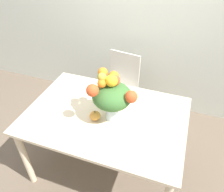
{
  "coord_description": "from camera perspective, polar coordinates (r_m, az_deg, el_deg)",
  "views": [
    {
      "loc": [
        0.54,
        -1.35,
        2.12
      ],
      "look_at": [
        0.07,
        -0.03,
        1.02
      ],
      "focal_mm": 35.0,
      "sensor_mm": 36.0,
      "label": 1
    }
  ],
  "objects": [
    {
      "name": "wall_back",
      "position": [
        2.78,
        8.22,
        21.81
      ],
      "size": [
        8.0,
        0.06,
        2.7
      ],
      "color": "silver",
      "rests_on": "ground_plane"
    },
    {
      "name": "pumpkin",
      "position": [
        1.91,
        -4.48,
        -5.14
      ],
      "size": [
        0.1,
        0.1,
        0.09
      ],
      "color": "gold",
      "rests_on": "dining_table"
    },
    {
      "name": "ground_plane",
      "position": [
        2.57,
        -1.37,
        -17.39
      ],
      "size": [
        12.0,
        12.0,
        0.0
      ],
      "primitive_type": "plane",
      "color": "brown"
    },
    {
      "name": "dining_chair_near_window",
      "position": [
        2.81,
        2.07,
        2.2
      ],
      "size": [
        0.47,
        0.47,
        0.9
      ],
      "rotation": [
        0.0,
        0.0,
        -0.14
      ],
      "color": "silver",
      "rests_on": "ground_plane"
    },
    {
      "name": "flower_vase",
      "position": [
        1.77,
        -0.11,
        0.22
      ],
      "size": [
        0.38,
        0.34,
        0.47
      ],
      "color": "silver",
      "rests_on": "dining_table"
    },
    {
      "name": "dining_table",
      "position": [
        2.04,
        -1.65,
        -6.61
      ],
      "size": [
        1.43,
        0.99,
        0.77
      ],
      "color": "beige",
      "rests_on": "ground_plane"
    }
  ]
}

